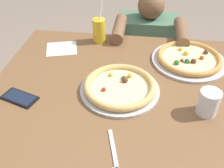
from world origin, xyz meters
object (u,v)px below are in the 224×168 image
object	(u,v)px
pizza_near	(120,87)
water_cup_clear	(208,102)
fork	(113,155)
cell_phone	(20,98)
pizza_far	(189,59)
drink_cup_colored	(99,30)
diner_seated	(146,63)

from	to	relation	value
pizza_near	water_cup_clear	size ratio (longest dim) A/B	3.31
water_cup_clear	fork	size ratio (longest dim) A/B	0.52
fork	cell_phone	world-z (taller)	cell_phone
pizza_far	water_cup_clear	bearing A→B (deg)	-85.42
drink_cup_colored	fork	distance (m)	0.78
drink_cup_colored	water_cup_clear	xyz separation A→B (m)	(0.51, -0.51, -0.01)
drink_cup_colored	diner_seated	size ratio (longest dim) A/B	0.25
water_cup_clear	diner_seated	distance (m)	0.95
water_cup_clear	fork	world-z (taller)	water_cup_clear
fork	diner_seated	distance (m)	1.14
drink_cup_colored	diner_seated	xyz separation A→B (m)	(0.28, 0.32, -0.41)
pizza_near	pizza_far	size ratio (longest dim) A/B	0.93
fork	cell_phone	distance (m)	0.48
water_cup_clear	cell_phone	world-z (taller)	water_cup_clear
water_cup_clear	diner_seated	size ratio (longest dim) A/B	0.11
cell_phone	pizza_near	bearing A→B (deg)	14.57
water_cup_clear	cell_phone	bearing A→B (deg)	-178.71
pizza_near	drink_cup_colored	distance (m)	0.45
diner_seated	cell_phone	bearing A→B (deg)	-121.84
water_cup_clear	cell_phone	size ratio (longest dim) A/B	0.63
pizza_near	diner_seated	xyz separation A→B (m)	(0.12, 0.75, -0.36)
water_cup_clear	pizza_near	bearing A→B (deg)	165.61
pizza_far	water_cup_clear	size ratio (longest dim) A/B	3.55
fork	pizza_near	bearing A→B (deg)	92.48
pizza_near	water_cup_clear	xyz separation A→B (m)	(0.35, -0.09, 0.03)
drink_cup_colored	fork	size ratio (longest dim) A/B	1.16
cell_phone	diner_seated	size ratio (longest dim) A/B	0.18
drink_cup_colored	pizza_near	bearing A→B (deg)	-69.09
pizza_far	drink_cup_colored	xyz separation A→B (m)	(-0.48, 0.15, 0.05)
water_cup_clear	cell_phone	xyz separation A→B (m)	(-0.76, -0.02, -0.05)
drink_cup_colored	cell_phone	world-z (taller)	drink_cup_colored
water_cup_clear	diner_seated	bearing A→B (deg)	105.34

